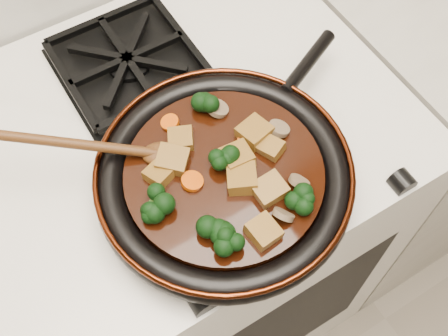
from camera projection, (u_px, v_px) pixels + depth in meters
stove at (185, 235)px, 1.30m from camera, size 0.76×0.60×0.90m
burner_grate_front at (212, 186)px, 0.83m from camera, size 0.23×0.23×0.03m
burner_grate_back at (128, 62)px, 0.95m from camera, size 0.23×0.23×0.03m
skillet at (225, 176)px, 0.81m from camera, size 0.48×0.37×0.05m
braising_sauce at (224, 175)px, 0.80m from camera, size 0.29×0.29×0.02m
tofu_cube_0 at (242, 179)px, 0.78m from camera, size 0.06×0.06×0.03m
tofu_cube_1 at (181, 139)px, 0.81m from camera, size 0.05×0.05×0.02m
tofu_cube_2 at (172, 160)px, 0.79m from camera, size 0.06×0.06×0.03m
tofu_cube_3 at (270, 190)px, 0.77m from camera, size 0.05×0.04×0.03m
tofu_cube_4 at (158, 175)px, 0.78m from camera, size 0.04×0.05×0.03m
tofu_cube_5 at (237, 157)px, 0.80m from camera, size 0.05×0.05×0.03m
tofu_cube_6 at (254, 133)px, 0.82m from camera, size 0.05×0.05×0.03m
tofu_cube_7 at (263, 232)px, 0.74m from camera, size 0.04×0.04×0.03m
tofu_cube_8 at (271, 148)px, 0.81m from camera, size 0.04×0.04×0.03m
broccoli_floret_0 at (298, 199)px, 0.76m from camera, size 0.06×0.07×0.06m
broccoli_floret_1 at (225, 162)px, 0.79m from camera, size 0.07×0.07×0.06m
broccoli_floret_2 at (226, 241)px, 0.73m from camera, size 0.07×0.06×0.06m
broccoli_floret_3 at (216, 232)px, 0.74m from camera, size 0.07×0.08×0.06m
broccoli_floret_4 at (209, 99)px, 0.84m from camera, size 0.08×0.08×0.06m
broccoli_floret_5 at (154, 204)px, 0.76m from camera, size 0.09×0.09×0.07m
carrot_coin_0 at (247, 140)px, 0.82m from camera, size 0.03×0.03×0.01m
carrot_coin_1 at (269, 191)px, 0.77m from camera, size 0.03×0.03×0.01m
carrot_coin_2 at (257, 141)px, 0.81m from camera, size 0.03×0.03×0.01m
carrot_coin_3 at (192, 181)px, 0.78m from camera, size 0.03×0.03×0.02m
carrot_coin_4 at (170, 122)px, 0.83m from camera, size 0.03×0.03×0.02m
mushroom_slice_0 at (283, 215)px, 0.75m from camera, size 0.04×0.04×0.03m
mushroom_slice_1 at (279, 128)px, 0.82m from camera, size 0.04×0.04×0.02m
mushroom_slice_2 at (299, 182)px, 0.78m from camera, size 0.04×0.04×0.03m
mushroom_slice_3 at (217, 108)px, 0.84m from camera, size 0.04×0.04×0.02m
wooden_spoon at (99, 147)px, 0.78m from camera, size 0.16×0.11×0.29m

